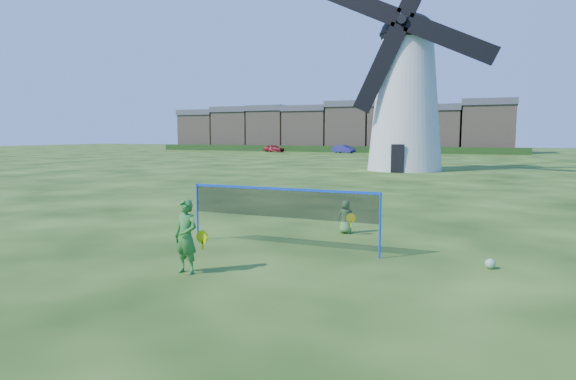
# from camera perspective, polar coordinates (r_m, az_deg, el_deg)

# --- Properties ---
(ground) EXTENTS (220.00, 220.00, 0.00)m
(ground) POSITION_cam_1_polar(r_m,az_deg,el_deg) (12.11, -1.82, -7.27)
(ground) COLOR black
(ground) RESTS_ON ground
(windmill) EXTENTS (13.62, 5.85, 18.10)m
(windmill) POSITION_cam_1_polar(r_m,az_deg,el_deg) (40.82, 13.50, 10.88)
(windmill) COLOR silver
(windmill) RESTS_ON ground
(badminton_net) EXTENTS (5.05, 0.05, 1.55)m
(badminton_net) POSITION_cam_1_polar(r_m,az_deg,el_deg) (12.34, -0.77, -1.62)
(badminton_net) COLOR blue
(badminton_net) RESTS_ON ground
(player_girl) EXTENTS (0.73, 0.45, 1.55)m
(player_girl) POSITION_cam_1_polar(r_m,az_deg,el_deg) (10.42, -11.70, -5.31)
(player_girl) COLOR #348033
(player_girl) RESTS_ON ground
(player_boy) EXTENTS (0.62, 0.42, 0.97)m
(player_boy) POSITION_cam_1_polar(r_m,az_deg,el_deg) (14.46, 6.70, -3.10)
(player_boy) COLOR #589548
(player_boy) RESTS_ON ground
(play_ball) EXTENTS (0.22, 0.22, 0.22)m
(play_ball) POSITION_cam_1_polar(r_m,az_deg,el_deg) (11.54, 22.35, -7.89)
(play_ball) COLOR green
(play_ball) RESTS_ON ground
(terraced_houses) EXTENTS (59.20, 8.40, 8.40)m
(terraced_houses) POSITION_cam_1_polar(r_m,az_deg,el_deg) (87.05, 5.10, 7.18)
(terraced_houses) COLOR gray
(terraced_houses) RESTS_ON ground
(hedge) EXTENTS (62.00, 0.80, 1.00)m
(hedge) POSITION_cam_1_polar(r_m,az_deg,el_deg) (81.30, 3.95, 4.76)
(hedge) COLOR #193814
(hedge) RESTS_ON ground
(car_left) EXTENTS (3.68, 1.87, 1.20)m
(car_left) POSITION_cam_1_polar(r_m,az_deg,el_deg) (80.86, -1.64, 4.83)
(car_left) COLOR maroon
(car_left) RESTS_ON ground
(car_right) EXTENTS (3.96, 2.62, 1.23)m
(car_right) POSITION_cam_1_polar(r_m,az_deg,el_deg) (77.00, 6.46, 4.73)
(car_right) COLOR navy
(car_right) RESTS_ON ground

